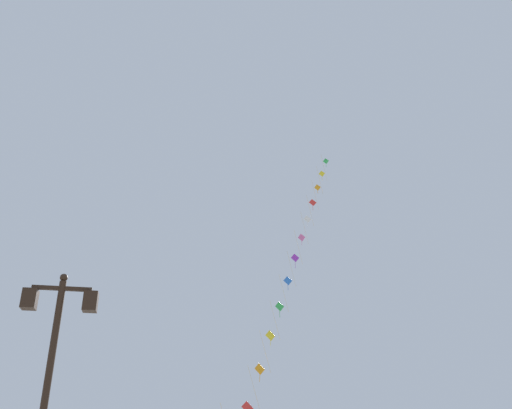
{
  "coord_description": "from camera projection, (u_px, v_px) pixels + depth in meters",
  "views": [
    {
      "loc": [
        -0.02,
        -2.78,
        1.4
      ],
      "look_at": [
        3.99,
        20.11,
        12.28
      ],
      "focal_mm": 38.32,
      "sensor_mm": 36.0,
      "label": 1
    }
  ],
  "objects": [
    {
      "name": "twin_lantern_lamp_post",
      "position": [
        53.0,
        348.0,
        10.62
      ],
      "size": [
        1.46,
        0.28,
        4.87
      ],
      "color": "black",
      "rests_on": "ground_plane"
    },
    {
      "name": "kite_train",
      "position": [
        295.0,
        259.0,
        28.6
      ],
      "size": [
        8.57,
        12.39,
        20.63
      ],
      "color": "brown",
      "rests_on": "ground_plane"
    }
  ]
}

